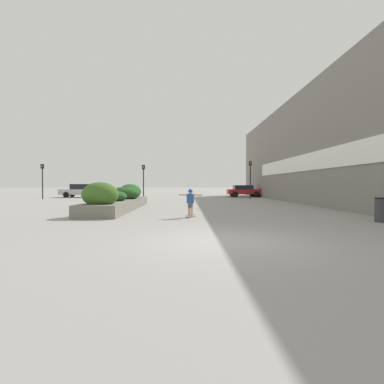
{
  "coord_description": "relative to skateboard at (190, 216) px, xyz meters",
  "views": [
    {
      "loc": [
        -1.01,
        -7.55,
        1.43
      ],
      "look_at": [
        -0.54,
        17.3,
        0.83
      ],
      "focal_mm": 28.0,
      "sensor_mm": 36.0,
      "label": 1
    }
  ],
  "objects": [
    {
      "name": "ground_plane",
      "position": [
        0.84,
        -5.51,
        -0.07
      ],
      "size": [
        300.0,
        300.0,
        0.0
      ],
      "primitive_type": "plane",
      "color": "gray"
    },
    {
      "name": "building_wall_right",
      "position": [
        8.62,
        8.35,
        4.16
      ],
      "size": [
        0.67,
        42.07,
        8.5
      ],
      "color": "gray",
      "rests_on": "ground_plane"
    },
    {
      "name": "planter_box",
      "position": [
        -4.06,
        4.41,
        0.5
      ],
      "size": [
        1.96,
        10.11,
        1.55
      ],
      "color": "slate",
      "rests_on": "ground_plane"
    },
    {
      "name": "skateboard",
      "position": [
        0.0,
        0.0,
        0.0
      ],
      "size": [
        0.46,
        0.76,
        0.1
      ],
      "rotation": [
        0.0,
        0.0,
        -0.38
      ],
      "color": "olive",
      "rests_on": "ground_plane"
    },
    {
      "name": "skateboarder",
      "position": [
        0.0,
        0.0,
        0.72
      ],
      "size": [
        1.02,
        0.46,
        1.14
      ],
      "rotation": [
        0.0,
        0.0,
        -0.38
      ],
      "color": "tan",
      "rests_on": "skateboard"
    },
    {
      "name": "trash_bin",
      "position": [
        7.26,
        -1.83,
        0.4
      ],
      "size": [
        0.47,
        0.47,
        0.94
      ],
      "color": "#38383D",
      "rests_on": "ground_plane"
    },
    {
      "name": "car_leftmost",
      "position": [
        15.45,
        20.43,
        0.71
      ],
      "size": [
        4.69,
        2.04,
        1.46
      ],
      "rotation": [
        0.0,
        0.0,
        -1.57
      ],
      "color": "maroon",
      "rests_on": "ground_plane"
    },
    {
      "name": "car_center_left",
      "position": [
        6.52,
        21.61,
        0.67
      ],
      "size": [
        3.86,
        2.02,
        1.38
      ],
      "rotation": [
        0.0,
        0.0,
        -1.57
      ],
      "color": "maroon",
      "rests_on": "ground_plane"
    },
    {
      "name": "car_center_right",
      "position": [
        -12.02,
        21.32,
        0.71
      ],
      "size": [
        4.76,
        2.0,
        1.51
      ],
      "rotation": [
        0.0,
        0.0,
        1.57
      ],
      "color": "#BCBCC1",
      "rests_on": "ground_plane"
    },
    {
      "name": "traffic_light_left",
      "position": [
        -4.47,
        16.95,
        2.26
      ],
      "size": [
        0.28,
        0.3,
        3.42
      ],
      "color": "black",
      "rests_on": "ground_plane"
    },
    {
      "name": "traffic_light_right",
      "position": [
        6.34,
        17.24,
        2.51
      ],
      "size": [
        0.28,
        0.3,
        3.83
      ],
      "color": "black",
      "rests_on": "ground_plane"
    },
    {
      "name": "traffic_light_far_left",
      "position": [
        -14.56,
        17.1,
        2.31
      ],
      "size": [
        0.28,
        0.3,
        3.5
      ],
      "color": "black",
      "rests_on": "ground_plane"
    }
  ]
}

